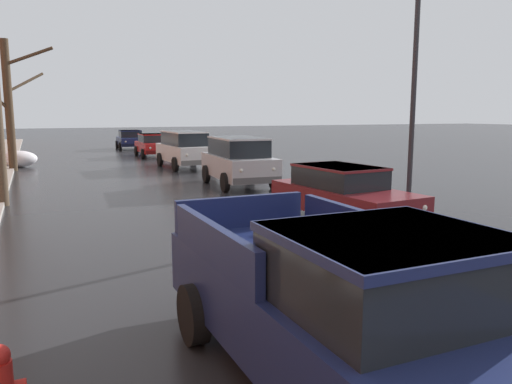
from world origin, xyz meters
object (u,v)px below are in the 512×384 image
Objects in this scene: suv_white_parked_far_down_block at (184,148)px; street_lamp_post at (414,78)px; fire_hydrant at (0,382)px; pickup_truck_darkblue_approaching_near_lane at (346,308)px; sedan_red_queued_behind_truck at (153,145)px; sedan_maroon_parked_kerbside_close at (342,193)px; sedan_darkblue_at_far_intersection at (130,139)px; suv_silver_parked_kerbside_mid at (238,160)px; bare_tree_far_down_block at (10,102)px.

suv_white_parked_far_down_block is 13.95m from street_lamp_post.
suv_white_parked_far_down_block is at bearing 69.43° from fire_hydrant.
pickup_truck_darkblue_approaching_near_lane is 27.84m from sedan_red_queued_behind_truck.
sedan_maroon_parked_kerbside_close is 21.02m from sedan_red_queued_behind_truck.
sedan_maroon_parked_kerbside_close is at bearing -89.87° from sedan_red_queued_behind_truck.
sedan_maroon_parked_kerbside_close is 13.90m from suv_white_parked_far_down_block.
sedan_darkblue_at_far_intersection is at bearing 90.72° from sedan_red_queued_behind_truck.
sedan_maroon_parked_kerbside_close and sedan_darkblue_at_far_intersection have the same top height.
suv_silver_parked_kerbside_mid is at bearing 110.22° from street_lamp_post.
pickup_truck_darkblue_approaching_near_lane is at bearing -101.87° from suv_white_parked_far_down_block.
pickup_truck_darkblue_approaching_near_lane is at bearing -134.50° from street_lamp_post.
bare_tree_far_down_block reaches higher than sedan_red_queued_behind_truck.
pickup_truck_darkblue_approaching_near_lane is 1.27× the size of sedan_darkblue_at_far_intersection.
suv_white_parked_far_down_block is 1.12× the size of sedan_darkblue_at_far_intersection.
street_lamp_post is (2.43, -6.59, 2.67)m from suv_silver_parked_kerbside_mid.
suv_white_parked_far_down_block is 7.12m from sedan_red_queued_behind_truck.
street_lamp_post is at bearing -84.60° from sedan_darkblue_at_far_intersection.
street_lamp_post is (9.84, 6.04, 3.29)m from fire_hydrant.
bare_tree_far_down_block is at bearing 131.40° from suv_silver_parked_kerbside_mid.
sedan_darkblue_at_far_intersection is 34.61m from fire_hydrant.
sedan_maroon_parked_kerbside_close is 3.85m from street_lamp_post.
suv_silver_parked_kerbside_mid reaches higher than sedan_darkblue_at_far_intersection.
suv_silver_parked_kerbside_mid is 0.96× the size of suv_white_parked_far_down_block.
suv_silver_parked_kerbside_mid is at bearing 59.56° from fire_hydrant.
suv_silver_parked_kerbside_mid is 14.65m from fire_hydrant.
suv_silver_parked_kerbside_mid is at bearing -48.60° from bare_tree_far_down_block.
sedan_maroon_parked_kerbside_close is 9.25m from fire_hydrant.
fire_hydrant is (-7.22, -33.85, -0.40)m from sedan_darkblue_at_far_intersection.
sedan_red_queued_behind_truck is at bearing 81.16° from pickup_truck_darkblue_approaching_near_lane.
suv_silver_parked_kerbside_mid is 1.08× the size of sedan_red_queued_behind_truck.
street_lamp_post reaches higher than fire_hydrant.
street_lamp_post reaches higher than sedan_red_queued_behind_truck.
suv_silver_parked_kerbside_mid is at bearing 89.49° from sedan_maroon_parked_kerbside_close.
street_lamp_post is at bearing -82.97° from sedan_red_queued_behind_truck.
suv_white_parked_far_down_block is at bearing -14.63° from bare_tree_far_down_block.
street_lamp_post is (2.63, -27.81, 2.90)m from sedan_darkblue_at_far_intersection.
sedan_red_queued_behind_truck reaches higher than fire_hydrant.
pickup_truck_darkblue_approaching_near_lane reaches higher than sedan_maroon_parked_kerbside_close.
bare_tree_far_down_block is at bearing 116.04° from sedan_maroon_parked_kerbside_close.
sedan_red_queued_behind_truck and sedan_darkblue_at_far_intersection have the same top height.
fire_hydrant is (-7.35, -5.60, -0.40)m from sedan_maroon_parked_kerbside_close.
suv_silver_parked_kerbside_mid and suv_white_parked_far_down_block have the same top height.
fire_hydrant is at bearing -120.44° from suv_silver_parked_kerbside_mid.
pickup_truck_darkblue_approaching_near_lane is at bearing -81.25° from bare_tree_far_down_block.
sedan_darkblue_at_far_intersection is at bearing 58.22° from bare_tree_far_down_block.
sedan_red_queued_behind_truck is at bearing 90.07° from suv_white_parked_far_down_block.
street_lamp_post is at bearing -69.78° from suv_silver_parked_kerbside_mid.
pickup_truck_darkblue_approaching_near_lane is at bearing -98.84° from sedan_red_queued_behind_truck.
suv_silver_parked_kerbside_mid is 0.66× the size of street_lamp_post.
sedan_red_queued_behind_truck is 5.68× the size of fire_hydrant.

